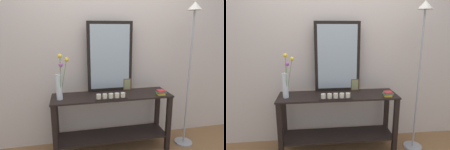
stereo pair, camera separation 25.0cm
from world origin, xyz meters
The scene contains 9 objects.
ground_plane centered at (0.00, 0.00, -0.01)m, with size 7.00×6.00×0.02m, color brown.
wall_back centered at (0.00, 0.33, 1.35)m, with size 6.40×0.08×2.70m, color beige.
console_table centered at (0.00, 0.00, 0.47)m, with size 1.50×0.43×0.76m.
mirror_leaning centered at (0.01, 0.18, 1.22)m, with size 0.60×0.03×0.92m.
tall_vase_left centered at (-0.63, -0.04, 0.98)m, with size 0.16×0.17×0.55m.
candle_tray centered at (-0.04, -0.15, 0.79)m, with size 0.39×0.09×0.07m.
picture_frame_small centered at (0.25, 0.17, 0.84)m, with size 0.11×0.01×0.16m.
book_stack centered at (0.61, -0.13, 0.79)m, with size 0.12×0.10×0.06m.
floor_lamp centered at (1.02, -0.07, 1.28)m, with size 0.24×0.24×1.90m.
Camera 2 is at (-0.27, -2.43, 1.59)m, focal length 32.41 mm.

